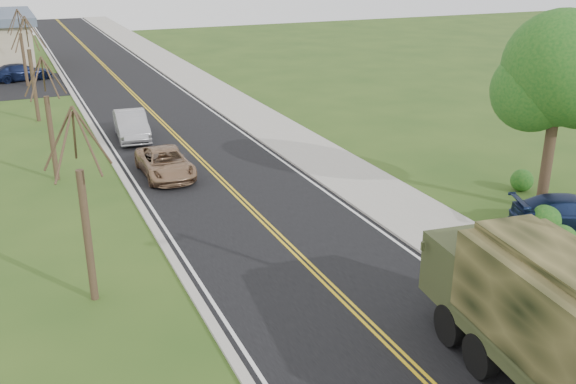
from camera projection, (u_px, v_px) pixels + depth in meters
road at (132, 93)px, 48.11m from camera, size 8.00×120.00×0.01m
curb_right at (186, 88)px, 49.66m from camera, size 0.30×120.00×0.12m
sidewalk_right at (207, 86)px, 50.33m from camera, size 3.20×120.00×0.10m
curb_left at (75, 97)px, 46.52m from camera, size 0.30×120.00×0.10m
leafy_tree at (560, 77)px, 24.69m from camera, size 4.83×4.50×8.10m
bare_tree_a at (85, 221)px, 18.89m from camera, size 1.93×2.26×6.08m
bare_tree_b at (50, 128)px, 29.20m from camera, size 1.83×2.14×5.73m
bare_tree_c at (33, 77)px, 39.35m from camera, size 2.04×2.39×6.42m
bare_tree_d at (23, 53)px, 49.69m from camera, size 1.88×2.20×5.91m
military_truck at (549, 313)px, 15.06m from camera, size 3.42×7.64×3.69m
suv_champagne at (165, 163)px, 30.32m from camera, size 2.16×4.67×1.30m
sedan_silver at (131, 125)px, 36.27m from camera, size 2.03×4.87×1.57m
pickup_navy at (572, 213)px, 24.55m from camera, size 4.90×3.38×1.32m
lot_car_navy at (21, 72)px, 52.51m from camera, size 5.06×2.87×1.38m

